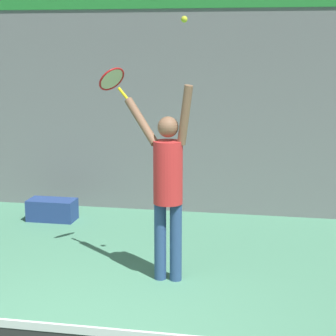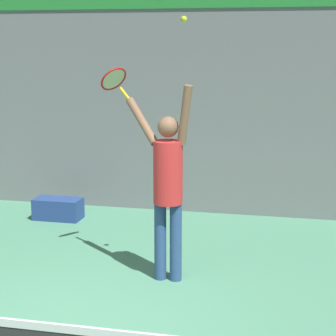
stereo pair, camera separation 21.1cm
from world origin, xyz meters
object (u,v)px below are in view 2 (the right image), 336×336
tennis_player (168,181)px  equipment_bag (58,209)px  tennis_ball (184,19)px  tennis_racket (114,80)px

tennis_player → equipment_bag: 2.99m
tennis_player → tennis_ball: (0.19, -0.11, 1.67)m
tennis_player → tennis_ball: 1.68m
tennis_racket → equipment_bag: tennis_racket is taller
equipment_bag → tennis_racket: bearing=-47.2°
tennis_racket → tennis_ball: 1.23m
tennis_ball → equipment_bag: bearing=138.2°
tennis_player → tennis_ball: tennis_ball is taller
tennis_player → tennis_ball: size_ratio=32.83×
tennis_racket → equipment_bag: size_ratio=0.62×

